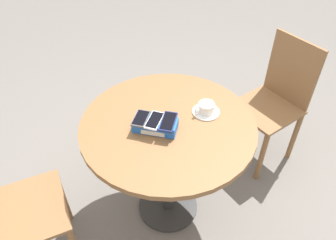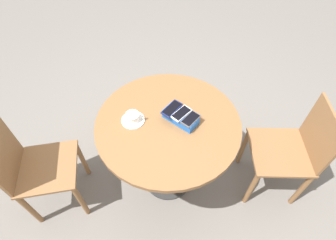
# 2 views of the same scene
# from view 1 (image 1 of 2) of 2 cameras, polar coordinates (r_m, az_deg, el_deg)

# --- Properties ---
(ground_plane) EXTENTS (8.00, 8.00, 0.00)m
(ground_plane) POSITION_cam_1_polar(r_m,az_deg,el_deg) (2.24, 0.00, -14.81)
(ground_plane) COLOR slate
(round_table) EXTENTS (0.91, 0.91, 0.75)m
(round_table) POSITION_cam_1_polar(r_m,az_deg,el_deg) (1.76, 0.00, -3.49)
(round_table) COLOR #2D2D2D
(round_table) RESTS_ON ground_plane
(phone_box) EXTENTS (0.23, 0.15, 0.06)m
(phone_box) POSITION_cam_1_polar(r_m,az_deg,el_deg) (1.62, -2.24, -0.88)
(phone_box) COLOR blue
(phone_box) RESTS_ON round_table
(phone_gray) EXTENTS (0.10, 0.14, 0.01)m
(phone_gray) POSITION_cam_1_polar(r_m,az_deg,el_deg) (1.61, -4.76, 0.30)
(phone_gray) COLOR #515156
(phone_gray) RESTS_ON phone_box
(phone_white) EXTENTS (0.10, 0.14, 0.01)m
(phone_white) POSITION_cam_1_polar(r_m,az_deg,el_deg) (1.59, -2.37, -0.07)
(phone_white) COLOR silver
(phone_white) RESTS_ON phone_box
(phone_navy) EXTENTS (0.10, 0.15, 0.01)m
(phone_navy) POSITION_cam_1_polar(r_m,az_deg,el_deg) (1.59, 0.17, -0.28)
(phone_navy) COLOR navy
(phone_navy) RESTS_ON phone_box
(saucer) EXTENTS (0.15, 0.15, 0.01)m
(saucer) POSITION_cam_1_polar(r_m,az_deg,el_deg) (1.74, 6.62, 1.42)
(saucer) COLOR white
(saucer) RESTS_ON round_table
(coffee_cup) EXTENTS (0.11, 0.09, 0.06)m
(coffee_cup) POSITION_cam_1_polar(r_m,az_deg,el_deg) (1.72, 6.61, 2.16)
(coffee_cup) COLOR white
(coffee_cup) RESTS_ON saucer
(chair_near_window) EXTENTS (0.54, 0.54, 0.91)m
(chair_near_window) POSITION_cam_1_polar(r_m,az_deg,el_deg) (2.37, 17.89, 2.98)
(chair_near_window) COLOR brown
(chair_near_window) RESTS_ON ground_plane
(chair_far_side) EXTENTS (0.53, 0.53, 0.84)m
(chair_far_side) POSITION_cam_1_polar(r_m,az_deg,el_deg) (1.85, -25.76, -14.76)
(chair_far_side) COLOR brown
(chair_far_side) RESTS_ON ground_plane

